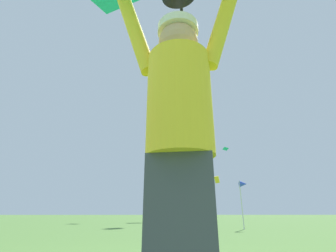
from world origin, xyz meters
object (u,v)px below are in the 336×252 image
distant_kite_yellow_high_left (217,180)px  distant_kite_teal_low_right (226,149)px  distant_kite_purple_far_center (192,107)px  distant_kite_green_high_right (211,58)px  kite_flyer_person (180,134)px  marker_flag (243,187)px  distant_kite_yellow_mid_left (178,84)px

distant_kite_yellow_high_left → distant_kite_teal_low_right: size_ratio=1.07×
distant_kite_purple_far_center → distant_kite_green_high_right: bearing=11.8°
kite_flyer_person → marker_flag: size_ratio=1.13×
kite_flyer_person → distant_kite_teal_low_right: 36.83m
distant_kite_green_high_right → kite_flyer_person: bearing=-104.8°
distant_kite_yellow_high_left → distant_kite_teal_low_right: 5.56m
distant_kite_yellow_mid_left → marker_flag: bearing=-86.0°
distant_kite_purple_far_center → distant_kite_teal_low_right: 14.39m
distant_kite_purple_far_center → distant_kite_teal_low_right: size_ratio=1.04×
distant_kite_yellow_high_left → marker_flag: (-5.05, -25.06, -3.57)m
distant_kite_purple_far_center → distant_kite_green_high_right: size_ratio=1.32×
distant_kite_yellow_high_left → distant_kite_yellow_mid_left: bearing=-124.5°
distant_kite_yellow_mid_left → distant_kite_green_high_right: bearing=-23.6°
distant_kite_yellow_high_left → distant_kite_teal_low_right: (2.04, 1.30, 5.01)m
kite_flyer_person → marker_flag: (3.03, 7.86, 0.54)m
kite_flyer_person → distant_kite_yellow_mid_left: (1.91, 23.94, 14.68)m
distant_kite_green_high_right → distant_kite_purple_far_center: bearing=-168.2°
distant_kite_purple_far_center → marker_flag: distant_kite_purple_far_center is taller
distant_kite_purple_far_center → distant_kite_green_high_right: (2.64, 0.55, 6.86)m
distant_kite_yellow_mid_left → distant_kite_yellow_high_left: size_ratio=0.90×
distant_kite_yellow_high_left → distant_kite_green_high_right: distant_kite_green_high_right is taller
kite_flyer_person → distant_kite_green_high_right: (5.86, 22.22, 17.29)m
distant_kite_green_high_right → distant_kite_yellow_high_left: bearing=78.3°
kite_flyer_person → distant_kite_yellow_mid_left: bearing=85.4°
kite_flyer_person → marker_flag: kite_flyer_person is taller
distant_kite_purple_far_center → distant_kite_teal_low_right: (6.91, 12.55, -1.31)m
distant_kite_yellow_mid_left → distant_kite_green_high_right: (3.95, -1.73, 2.61)m
kite_flyer_person → distant_kite_yellow_mid_left: size_ratio=1.91×
distant_kite_yellow_mid_left → distant_kite_green_high_right: distant_kite_green_high_right is taller
kite_flyer_person → distant_kite_green_high_right: bearing=75.2°
distant_kite_green_high_right → marker_flag: distant_kite_green_high_right is taller
kite_flyer_person → distant_kite_yellow_high_left: bearing=76.2°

